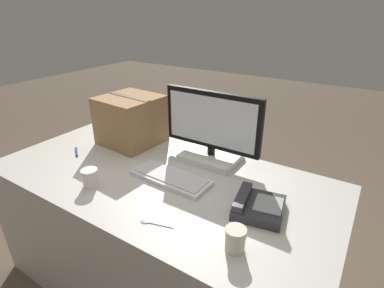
# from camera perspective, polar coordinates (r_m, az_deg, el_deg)

# --- Properties ---
(ground_plane) EXTENTS (12.00, 12.00, 0.00)m
(ground_plane) POSITION_cam_1_polar(r_m,az_deg,el_deg) (2.07, -5.19, -24.29)
(ground_plane) COLOR brown
(office_desk) EXTENTS (1.80, 0.90, 0.76)m
(office_desk) POSITION_cam_1_polar(r_m,az_deg,el_deg) (1.80, -5.67, -16.36)
(office_desk) COLOR beige
(office_desk) RESTS_ON ground_plane
(monitor) EXTENTS (0.57, 0.24, 0.40)m
(monitor) POSITION_cam_1_polar(r_m,az_deg,el_deg) (1.65, 3.74, 2.16)
(monitor) COLOR white
(monitor) RESTS_ON office_desk
(keyboard) EXTENTS (0.42, 0.18, 0.03)m
(keyboard) POSITION_cam_1_polar(r_m,az_deg,el_deg) (1.52, -4.10, -6.43)
(keyboard) COLOR silver
(keyboard) RESTS_ON office_desk
(desk_phone) EXTENTS (0.24, 0.25, 0.07)m
(desk_phone) POSITION_cam_1_polar(r_m,az_deg,el_deg) (1.33, 12.32, -11.46)
(desk_phone) COLOR #2D2D33
(desk_phone) RESTS_ON office_desk
(paper_cup_left) EXTENTS (0.08, 0.08, 0.09)m
(paper_cup_left) POSITION_cam_1_polar(r_m,az_deg,el_deg) (1.54, -18.82, -6.09)
(paper_cup_left) COLOR white
(paper_cup_left) RESTS_ON office_desk
(paper_cup_right) EXTENTS (0.08, 0.08, 0.09)m
(paper_cup_right) POSITION_cam_1_polar(r_m,az_deg,el_deg) (1.13, 8.23, -17.50)
(paper_cup_right) COLOR beige
(paper_cup_right) RESTS_ON office_desk
(spoon) EXTENTS (0.14, 0.05, 0.00)m
(spoon) POSITION_cam_1_polar(r_m,az_deg,el_deg) (1.27, -7.86, -14.60)
(spoon) COLOR silver
(spoon) RESTS_ON office_desk
(cardboard_box) EXTENTS (0.36, 0.36, 0.30)m
(cardboard_box) POSITION_cam_1_polar(r_m,az_deg,el_deg) (1.93, -11.58, 4.51)
(cardboard_box) COLOR #9E754C
(cardboard_box) RESTS_ON office_desk
(pen_marker) EXTENTS (0.11, 0.08, 0.01)m
(pen_marker) POSITION_cam_1_polar(r_m,az_deg,el_deg) (1.93, -21.14, -1.40)
(pen_marker) COLOR #1933B2
(pen_marker) RESTS_ON office_desk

